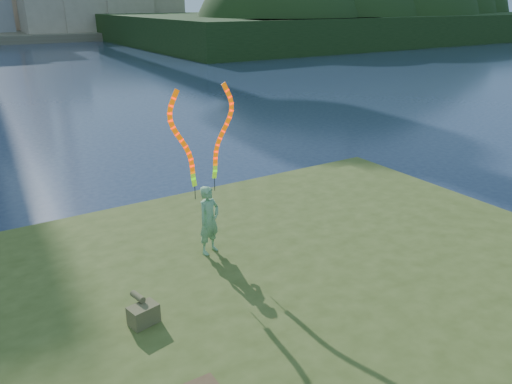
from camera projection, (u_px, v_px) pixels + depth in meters
ground at (199, 342)px, 9.29m from camera, size 320.00×320.00×0.00m
wooded_hill at (356, 37)px, 86.23m from camera, size 78.00×50.00×63.00m
woman_with_ribbons at (207, 190)px, 10.45m from camera, size 1.88×0.75×3.92m
canvas_bag at (143, 313)px, 8.46m from camera, size 0.54×0.60×0.46m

